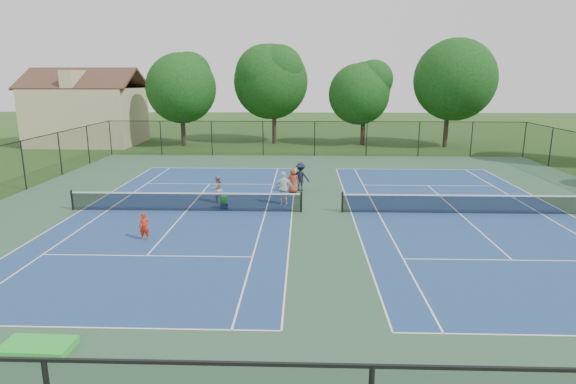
{
  "coord_description": "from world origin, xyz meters",
  "views": [
    {
      "loc": [
        -0.95,
        -23.76,
        6.79
      ],
      "look_at": [
        -1.69,
        -1.0,
        1.3
      ],
      "focal_mm": 30.0,
      "sensor_mm": 36.0,
      "label": 1
    }
  ],
  "objects_px": {
    "bystander_a": "(284,188)",
    "bystander_b": "(301,177)",
    "clapboard_house": "(88,114)",
    "ball_crate": "(224,206)",
    "tree_back_c": "(364,90)",
    "instructor": "(218,189)",
    "tree_back_b": "(274,78)",
    "bystander_c": "(293,181)",
    "child_player": "(144,227)",
    "tree_back_d": "(450,76)",
    "ball_hopper": "(224,200)",
    "tree_back_a": "(181,84)"
  },
  "relations": [
    {
      "from": "instructor",
      "to": "tree_back_b",
      "type": "bearing_deg",
      "value": -113.14
    },
    {
      "from": "clapboard_house",
      "to": "instructor",
      "type": "xyz_separation_m",
      "value": [
        17.34,
        -23.23,
        -2.33
      ]
    },
    {
      "from": "bystander_a",
      "to": "bystander_b",
      "type": "relative_size",
      "value": 1.04
    },
    {
      "from": "tree_back_c",
      "to": "instructor",
      "type": "xyz_separation_m",
      "value": [
        -10.66,
        -23.23,
        -4.71
      ]
    },
    {
      "from": "tree_back_c",
      "to": "bystander_c",
      "type": "distance_m",
      "value": 22.31
    },
    {
      "from": "tree_back_b",
      "to": "bystander_c",
      "type": "xyz_separation_m",
      "value": [
        2.44,
        -21.79,
        -5.86
      ]
    },
    {
      "from": "bystander_a",
      "to": "bystander_c",
      "type": "bearing_deg",
      "value": -97.81
    },
    {
      "from": "ball_crate",
      "to": "bystander_a",
      "type": "bearing_deg",
      "value": 18.41
    },
    {
      "from": "tree_back_a",
      "to": "child_player",
      "type": "distance_m",
      "value": 29.55
    },
    {
      "from": "tree_back_b",
      "to": "tree_back_d",
      "type": "height_order",
      "value": "tree_back_d"
    },
    {
      "from": "tree_back_c",
      "to": "ball_crate",
      "type": "relative_size",
      "value": 21.23
    },
    {
      "from": "tree_back_d",
      "to": "bystander_c",
      "type": "relative_size",
      "value": 7.03
    },
    {
      "from": "tree_back_a",
      "to": "tree_back_d",
      "type": "relative_size",
      "value": 0.88
    },
    {
      "from": "tree_back_c",
      "to": "tree_back_d",
      "type": "xyz_separation_m",
      "value": [
        8.0,
        -1.0,
        1.34
      ]
    },
    {
      "from": "tree_back_b",
      "to": "clapboard_house",
      "type": "xyz_separation_m",
      "value": [
        -19.0,
        -1.0,
        -3.5
      ]
    },
    {
      "from": "bystander_b",
      "to": "ball_hopper",
      "type": "bearing_deg",
      "value": 67.98
    },
    {
      "from": "clapboard_house",
      "to": "ball_crate",
      "type": "height_order",
      "value": "clapboard_house"
    },
    {
      "from": "child_player",
      "to": "ball_hopper",
      "type": "height_order",
      "value": "child_player"
    },
    {
      "from": "bystander_a",
      "to": "tree_back_d",
      "type": "bearing_deg",
      "value": -122.4
    },
    {
      "from": "child_player",
      "to": "instructor",
      "type": "distance_m",
      "value": 6.64
    },
    {
      "from": "bystander_c",
      "to": "child_player",
      "type": "bearing_deg",
      "value": 55.33
    },
    {
      "from": "bystander_b",
      "to": "clapboard_house",
      "type": "bearing_deg",
      "value": -21.71
    },
    {
      "from": "bystander_a",
      "to": "tree_back_c",
      "type": "bearing_deg",
      "value": -105.3
    },
    {
      "from": "clapboard_house",
      "to": "tree_back_c",
      "type": "bearing_deg",
      "value": 0.0
    },
    {
      "from": "tree_back_c",
      "to": "tree_back_b",
      "type": "bearing_deg",
      "value": 173.66
    },
    {
      "from": "child_player",
      "to": "tree_back_d",
      "type": "bearing_deg",
      "value": 48.08
    },
    {
      "from": "tree_back_b",
      "to": "child_player",
      "type": "height_order",
      "value": "tree_back_b"
    },
    {
      "from": "tree_back_b",
      "to": "bystander_b",
      "type": "height_order",
      "value": "tree_back_b"
    },
    {
      "from": "tree_back_b",
      "to": "tree_back_c",
      "type": "bearing_deg",
      "value": -6.34
    },
    {
      "from": "tree_back_b",
      "to": "bystander_b",
      "type": "bearing_deg",
      "value": -82.28
    },
    {
      "from": "bystander_a",
      "to": "ball_crate",
      "type": "distance_m",
      "value": 3.36
    },
    {
      "from": "tree_back_a",
      "to": "ball_crate",
      "type": "xyz_separation_m",
      "value": [
        7.9,
        -23.54,
        -5.9
      ]
    },
    {
      "from": "child_player",
      "to": "bystander_a",
      "type": "relative_size",
      "value": 0.66
    },
    {
      "from": "tree_back_d",
      "to": "ball_crate",
      "type": "distance_m",
      "value": 30.44
    },
    {
      "from": "bystander_b",
      "to": "ball_hopper",
      "type": "distance_m",
      "value": 5.84
    },
    {
      "from": "tree_back_b",
      "to": "instructor",
      "type": "height_order",
      "value": "tree_back_b"
    },
    {
      "from": "tree_back_d",
      "to": "child_player",
      "type": "xyz_separation_m",
      "value": [
        -20.66,
        -28.55,
        -6.22
      ]
    },
    {
      "from": "child_player",
      "to": "bystander_c",
      "type": "bearing_deg",
      "value": 49.14
    },
    {
      "from": "tree_back_c",
      "to": "tree_back_d",
      "type": "bearing_deg",
      "value": -7.13
    },
    {
      "from": "child_player",
      "to": "bystander_a",
      "type": "bearing_deg",
      "value": 40.84
    },
    {
      "from": "tree_back_c",
      "to": "bystander_b",
      "type": "distance_m",
      "value": 21.68
    },
    {
      "from": "tree_back_b",
      "to": "tree_back_c",
      "type": "height_order",
      "value": "tree_back_b"
    },
    {
      "from": "instructor",
      "to": "tree_back_a",
      "type": "bearing_deg",
      "value": -90.94
    },
    {
      "from": "bystander_a",
      "to": "ball_hopper",
      "type": "xyz_separation_m",
      "value": [
        -3.1,
        -1.03,
        -0.43
      ]
    },
    {
      "from": "clapboard_house",
      "to": "bystander_c",
      "type": "bearing_deg",
      "value": -44.12
    },
    {
      "from": "bystander_b",
      "to": "ball_crate",
      "type": "height_order",
      "value": "bystander_b"
    },
    {
      "from": "ball_crate",
      "to": "child_player",
      "type": "bearing_deg",
      "value": -117.08
    },
    {
      "from": "clapboard_house",
      "to": "ball_crate",
      "type": "bearing_deg",
      "value": -53.89
    },
    {
      "from": "tree_back_c",
      "to": "instructor",
      "type": "distance_m",
      "value": 25.99
    },
    {
      "from": "bystander_c",
      "to": "ball_crate",
      "type": "height_order",
      "value": "bystander_c"
    }
  ]
}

